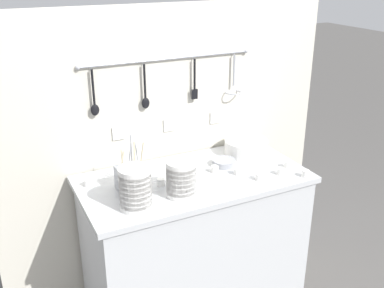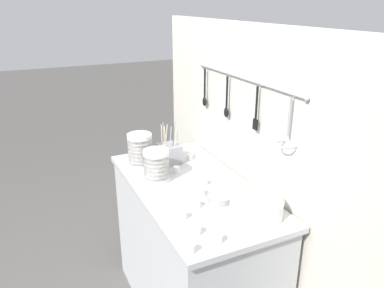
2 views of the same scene
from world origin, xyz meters
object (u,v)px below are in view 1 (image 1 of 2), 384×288
object	(u,v)px
steel_mixing_bowl	(224,163)
cup_centre	(215,169)
cup_beside_plates	(259,177)
cup_back_left	(288,164)
cup_mid_row	(125,175)
cup_edge_far	(305,173)
cup_front_right	(88,183)
cutlery_caddy	(131,179)
plate_stack	(246,147)
bowl_stack_back_corner	(181,178)
cup_by_caddy	(238,172)
bowl_stack_short_front	(135,188)
cup_edge_near	(161,182)
cup_back_right	(281,171)
cup_front_left	(192,168)

from	to	relation	value
steel_mixing_bowl	cup_centre	size ratio (longest dim) A/B	3.28
cup_beside_plates	cup_back_left	distance (m)	0.24
cup_mid_row	cup_edge_far	size ratio (longest dim) A/B	1.00
cup_front_right	steel_mixing_bowl	bearing A→B (deg)	-6.57
cutlery_caddy	plate_stack	bearing A→B (deg)	9.96
bowl_stack_back_corner	cup_back_left	distance (m)	0.66
plate_stack	cup_by_caddy	world-z (taller)	plate_stack
bowl_stack_short_front	cup_edge_near	world-z (taller)	bowl_stack_short_front
cup_edge_far	cup_centre	xyz separation A→B (m)	(-0.40, 0.26, 0.00)
cup_centre	steel_mixing_bowl	bearing A→B (deg)	30.75
cutlery_caddy	cup_back_right	size ratio (longest dim) A/B	7.08
bowl_stack_short_front	cup_beside_plates	bearing A→B (deg)	-1.05
cup_front_left	cup_back_right	distance (m)	0.47
bowl_stack_short_front	cup_back_right	bearing A→B (deg)	-0.72
plate_stack	cup_back_right	xyz separation A→B (m)	(0.01, -0.32, -0.02)
cup_by_caddy	cup_front_right	bearing A→B (deg)	163.60
cutlery_caddy	cup_front_right	distance (m)	0.23
bowl_stack_back_corner	cup_back_left	bearing A→B (deg)	2.51
cup_front_left	cup_by_caddy	distance (m)	0.24
cutlery_caddy	cup_centre	bearing A→B (deg)	-0.75
cup_front_left	cup_back_right	bearing A→B (deg)	-31.29
cup_front_left	steel_mixing_bowl	bearing A→B (deg)	-2.95
bowl_stack_short_front	cup_centre	world-z (taller)	bowl_stack_short_front
cup_edge_far	cup_edge_near	distance (m)	0.75
bowl_stack_back_corner	cup_front_left	bearing A→B (deg)	52.38
cup_front_left	cup_edge_far	bearing A→B (deg)	-32.52
cup_front_left	cup_mid_row	distance (m)	0.36
plate_stack	cup_edge_near	world-z (taller)	plate_stack
steel_mixing_bowl	cup_back_right	xyz separation A→B (m)	(0.21, -0.23, 0.00)
steel_mixing_bowl	cup_centre	distance (m)	0.10
plate_stack	steel_mixing_bowl	bearing A→B (deg)	-156.59
cup_edge_near	cup_by_caddy	size ratio (longest dim) A/B	1.00
cup_front_right	cup_mid_row	world-z (taller)	same
bowl_stack_short_front	plate_stack	size ratio (longest dim) A/B	0.81
plate_stack	cup_edge_near	distance (m)	0.62
cup_by_caddy	cup_centre	size ratio (longest dim) A/B	1.00
cup_beside_plates	cup_back_right	bearing A→B (deg)	0.87
bowl_stack_short_front	cup_front_right	xyz separation A→B (m)	(-0.14, 0.31, -0.08)
cup_front_right	cup_beside_plates	bearing A→B (deg)	-21.68
cup_front_right	cup_back_left	xyz separation A→B (m)	(1.03, -0.26, 0.00)
cup_front_left	cup_edge_far	distance (m)	0.59
steel_mixing_bowl	cup_front_left	bearing A→B (deg)	177.05
cup_front_left	cup_by_caddy	bearing A→B (deg)	-36.08
cup_front_left	cup_by_caddy	xyz separation A→B (m)	(0.20, -0.14, 0.00)
cup_by_caddy	cup_back_right	xyz separation A→B (m)	(0.20, -0.10, 0.00)
bowl_stack_short_front	cup_edge_near	xyz separation A→B (m)	(0.19, 0.16, -0.08)
cup_front_right	cup_edge_far	bearing A→B (deg)	-20.67
bowl_stack_short_front	cup_back_right	xyz separation A→B (m)	(0.80, -0.01, -0.08)
cup_front_left	cup_centre	xyz separation A→B (m)	(0.10, -0.06, 0.00)
bowl_stack_back_corner	steel_mixing_bowl	size ratio (longest dim) A/B	1.41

